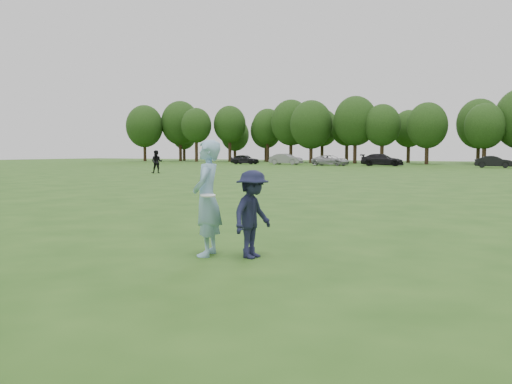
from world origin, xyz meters
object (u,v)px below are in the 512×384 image
(thrower, at_px, (207,198))
(defender, at_px, (253,214))
(car_f, at_px, (494,162))
(car_b, at_px, (286,159))
(car_d, at_px, (382,160))
(player_far_a, at_px, (157,162))
(car_c, at_px, (331,160))
(car_a, at_px, (245,159))

(thrower, bearing_deg, defender, 85.66)
(car_f, bearing_deg, defender, 177.67)
(car_b, relative_size, car_d, 0.87)
(player_far_a, height_order, car_c, player_far_a)
(player_far_a, distance_m, car_c, 30.71)
(thrower, distance_m, car_c, 62.13)
(car_b, bearing_deg, car_a, 93.22)
(thrower, distance_m, car_b, 66.65)
(car_a, xyz_separation_m, car_c, (13.82, -1.64, -0.02))
(car_a, height_order, car_b, car_b)
(defender, bearing_deg, player_far_a, 45.46)
(car_c, xyz_separation_m, car_d, (6.38, 1.51, 0.09))
(car_a, xyz_separation_m, car_d, (20.19, -0.13, 0.07))
(car_c, relative_size, car_f, 1.20)
(car_a, bearing_deg, thrower, -152.01)
(thrower, xyz_separation_m, car_c, (-19.56, 58.97, -0.36))
(car_d, distance_m, car_f, 13.43)
(car_a, bearing_deg, car_b, -87.76)
(player_far_a, distance_m, car_f, 38.60)
(thrower, height_order, defender, thrower)
(player_far_a, relative_size, car_c, 0.40)
(defender, bearing_deg, car_a, 33.83)
(car_a, bearing_deg, player_far_a, -164.49)
(car_c, distance_m, car_f, 19.69)
(defender, height_order, car_d, defender)
(player_far_a, distance_m, car_d, 33.67)
(defender, height_order, car_b, defender)
(car_b, distance_m, car_f, 27.17)
(player_far_a, xyz_separation_m, car_b, (-2.97, 32.37, -0.22))
(defender, distance_m, car_d, 61.87)
(thrower, relative_size, car_c, 0.42)
(player_far_a, bearing_deg, thrower, -75.79)
(player_far_a, xyz_separation_m, car_d, (10.79, 31.89, -0.21))
(defender, relative_size, car_b, 0.33)
(car_a, bearing_deg, defender, -151.34)
(player_far_a, relative_size, car_d, 0.37)
(car_b, relative_size, car_f, 1.13)
(thrower, bearing_deg, car_a, -169.75)
(car_c, bearing_deg, car_d, -72.88)
(car_b, height_order, car_f, car_b)
(car_b, relative_size, car_c, 0.95)
(car_a, height_order, car_d, car_d)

